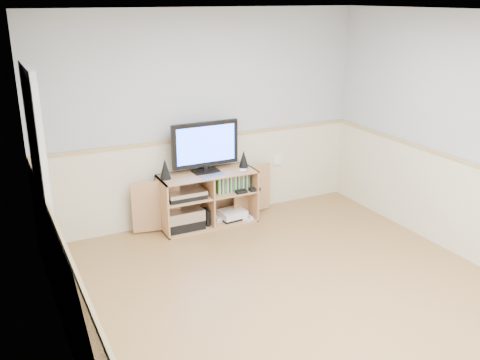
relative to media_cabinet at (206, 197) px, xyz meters
name	(u,v)px	position (x,y,z in m)	size (l,w,h in m)	color
room	(296,172)	(0.02, -1.93, 0.88)	(4.04, 4.54, 2.54)	tan
media_cabinet	(206,197)	(0.00, 0.00, 0.00)	(1.80, 0.43, 0.65)	#AC7E56
monitor	(205,145)	(0.00, 0.00, 0.64)	(0.81, 0.18, 0.60)	black
speaker_left	(165,169)	(-0.51, -0.03, 0.44)	(0.13, 0.13, 0.24)	black
speaker_right	(244,159)	(0.48, -0.03, 0.42)	(0.11, 0.11, 0.21)	black
keyboard	(213,176)	(0.01, -0.19, 0.32)	(0.30, 0.12, 0.01)	silver
mouse	(243,170)	(0.39, -0.19, 0.34)	(0.10, 0.06, 0.04)	white
av_components	(184,212)	(-0.31, -0.05, -0.11)	(0.53, 0.34, 0.47)	black
game_consoles	(231,215)	(0.30, -0.07, -0.26)	(0.45, 0.30, 0.11)	white
game_cases	(232,183)	(0.31, -0.07, 0.15)	(0.42, 0.14, 0.19)	#3F8C3F
wall_outlet	(277,160)	(1.08, 0.17, 0.27)	(0.12, 0.03, 0.12)	white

